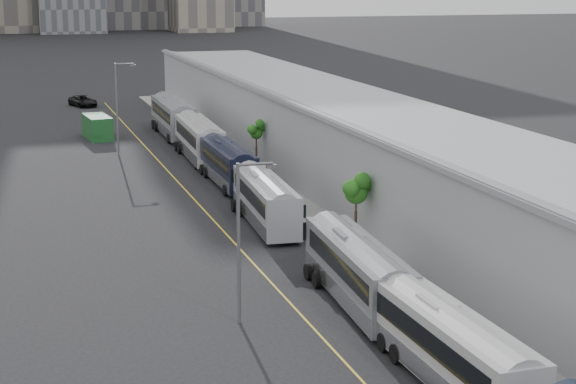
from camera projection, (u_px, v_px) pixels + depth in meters
name	position (u px, v px, depth m)	size (l,w,h in m)	color
sidewalk	(412.00, 249.00, 61.71)	(10.00, 170.00, 0.12)	gray
lane_line	(254.00, 264.00, 58.73)	(0.12, 160.00, 0.02)	gold
depot	(470.00, 193.00, 62.08)	(12.45, 160.40, 7.20)	gray
bus_2	(451.00, 355.00, 40.81)	(2.69, 12.01, 3.50)	#B6B6B8
bus_3	(358.00, 276.00, 51.30)	(3.24, 12.52, 3.62)	slate
bus_4	(266.00, 205.00, 67.51)	(3.16, 12.14, 3.51)	#92949B
bus_5	(227.00, 167.00, 80.90)	(2.72, 12.12, 3.54)	black
bus_6	(199.00, 143.00, 91.91)	(3.11, 13.26, 3.85)	#BABBBD
bus_7	(173.00, 120.00, 105.63)	(3.08, 13.93, 4.06)	gray
tree_2	(356.00, 190.00, 62.28)	(1.53, 1.53, 4.48)	black
tree_3	(256.00, 132.00, 86.22)	(1.15, 1.15, 4.19)	black
street_lamp_near	(242.00, 231.00, 47.75)	(2.04, 0.22, 8.26)	#59595E
street_lamp_far	(119.00, 102.00, 93.38)	(2.04, 0.22, 9.00)	#59595E
shipping_container	(97.00, 127.00, 103.85)	(2.33, 5.71, 2.49)	#16481E
suv	(83.00, 101.00, 129.54)	(2.47, 5.35, 1.49)	black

